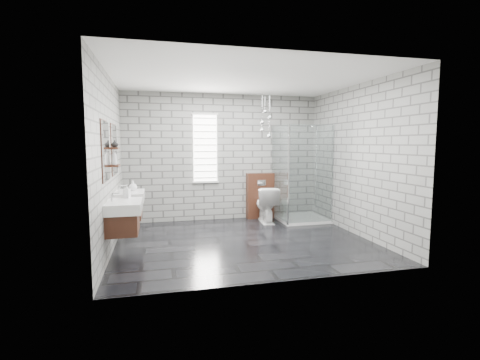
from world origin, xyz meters
name	(u,v)px	position (x,y,z in m)	size (l,w,h in m)	color
floor	(244,241)	(0.00, 0.00, -0.01)	(4.20, 3.60, 0.02)	black
ceiling	(244,78)	(0.00, 0.00, 2.71)	(4.20, 3.60, 0.02)	white
wall_back	(223,157)	(0.00, 1.81, 1.35)	(4.20, 0.02, 2.70)	gray
wall_front	(282,170)	(0.00, -1.81, 1.35)	(4.20, 0.02, 2.70)	gray
wall_left	(109,163)	(-2.11, 0.00, 1.35)	(0.02, 3.60, 2.70)	gray
wall_right	(357,160)	(2.11, 0.00, 1.35)	(0.02, 3.60, 2.70)	gray
vanity_left	(121,208)	(-1.91, -0.56, 0.76)	(0.47, 0.70, 1.57)	#452315
vanity_right	(127,197)	(-1.91, 0.44, 0.76)	(0.47, 0.70, 1.57)	#452315
shelf_lower	(115,166)	(-2.03, -0.05, 1.32)	(0.14, 0.30, 0.03)	#452315
shelf_upper	(114,148)	(-2.03, -0.05, 1.58)	(0.14, 0.30, 0.03)	#452315
window	(205,148)	(-0.40, 1.78, 1.55)	(0.56, 0.05, 1.48)	white
cistern_panel	(260,196)	(0.80, 1.70, 0.50)	(0.60, 0.20, 1.00)	#452315
flush_plate	(262,183)	(0.80, 1.60, 0.80)	(0.18, 0.01, 0.12)	silver
shower_enclosure	(299,198)	(1.50, 1.18, 0.50)	(1.00, 1.00, 2.03)	white
pendant_cluster	(266,123)	(0.81, 1.37, 2.07)	(0.28, 0.19, 0.94)	silver
toilet	(266,204)	(0.80, 1.28, 0.38)	(0.42, 0.74, 0.75)	white
soap_bottle_a	(127,191)	(-1.85, -0.26, 0.95)	(0.09, 0.09, 0.20)	#B2B2B2
soap_bottle_b	(133,186)	(-1.81, 0.54, 0.94)	(0.13, 0.13, 0.17)	#B2B2B2
soap_bottle_c	(114,158)	(-2.02, -0.15, 1.44)	(0.08, 0.08, 0.22)	#B2B2B2
vase	(115,144)	(-2.02, -0.01, 1.65)	(0.10, 0.10, 0.11)	#B2B2B2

